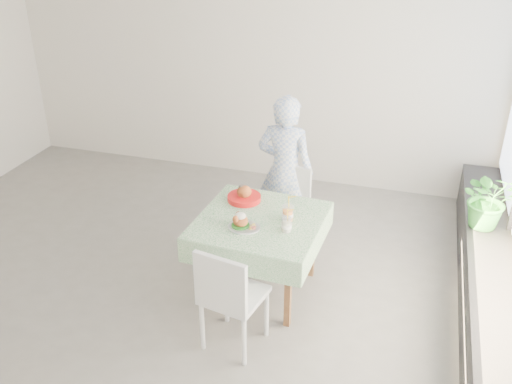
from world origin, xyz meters
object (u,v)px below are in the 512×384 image
(chair_near, at_px, (234,315))
(juice_cup_orange, at_px, (288,214))
(cafe_table, at_px, (260,247))
(diner, at_px, (285,171))
(main_dish, at_px, (242,223))
(potted_plant, at_px, (489,199))
(chair_far, at_px, (284,226))

(chair_near, distance_m, juice_cup_orange, 0.96)
(cafe_table, distance_m, juice_cup_orange, 0.42)
(diner, height_order, juice_cup_orange, diner)
(main_dish, distance_m, potted_plant, 2.26)
(cafe_table, bearing_deg, chair_near, -89.50)
(cafe_table, relative_size, diner, 0.70)
(cafe_table, bearing_deg, juice_cup_orange, 9.80)
(chair_far, bearing_deg, main_dish, -98.44)
(chair_far, bearing_deg, chair_near, -91.13)
(cafe_table, xyz_separation_m, chair_near, (0.01, -0.73, -0.18))
(chair_far, bearing_deg, juice_cup_orange, -73.72)
(chair_near, height_order, juice_cup_orange, juice_cup_orange)
(chair_far, relative_size, potted_plant, 1.55)
(cafe_table, xyz_separation_m, juice_cup_orange, (0.23, 0.04, 0.35))
(chair_near, bearing_deg, diner, 90.62)
(cafe_table, xyz_separation_m, diner, (-0.01, 0.91, 0.32))
(chair_near, xyz_separation_m, main_dish, (-0.11, 0.55, 0.50))
(main_dish, height_order, juice_cup_orange, juice_cup_orange)
(juice_cup_orange, bearing_deg, cafe_table, -170.20)
(cafe_table, xyz_separation_m, main_dish, (-0.10, -0.18, 0.33))
(cafe_table, bearing_deg, chair_far, 87.20)
(diner, distance_m, main_dish, 1.10)
(juice_cup_orange, bearing_deg, potted_plant, 27.00)
(juice_cup_orange, bearing_deg, diner, 105.68)
(diner, bearing_deg, cafe_table, 94.23)
(chair_near, xyz_separation_m, potted_plant, (1.88, 1.62, 0.50))
(diner, bearing_deg, potted_plant, -177.34)
(chair_far, distance_m, chair_near, 1.45)
(potted_plant, bearing_deg, juice_cup_orange, -153.00)
(diner, relative_size, potted_plant, 2.80)
(main_dish, bearing_deg, cafe_table, 61.61)
(cafe_table, distance_m, chair_near, 0.75)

